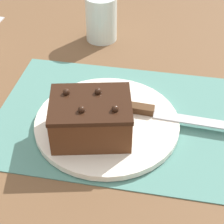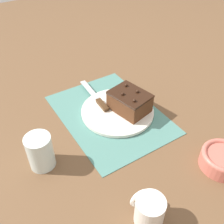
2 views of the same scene
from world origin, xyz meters
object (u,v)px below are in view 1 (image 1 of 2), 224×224
object	(u,v)px
chocolate_cake	(91,118)
serving_knife	(155,112)
cake_plate	(107,123)
drinking_glass	(101,18)

from	to	relation	value
chocolate_cake	serving_knife	size ratio (longest dim) A/B	0.70
cake_plate	serving_knife	world-z (taller)	serving_knife
chocolate_cake	drinking_glass	bearing A→B (deg)	98.97
serving_knife	drinking_glass	distance (m)	0.34
cake_plate	chocolate_cake	distance (m)	0.06
cake_plate	chocolate_cake	size ratio (longest dim) A/B	1.71
chocolate_cake	drinking_glass	world-z (taller)	drinking_glass
serving_knife	chocolate_cake	bearing A→B (deg)	-52.17
cake_plate	serving_knife	size ratio (longest dim) A/B	1.20
cake_plate	chocolate_cake	world-z (taller)	chocolate_cake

